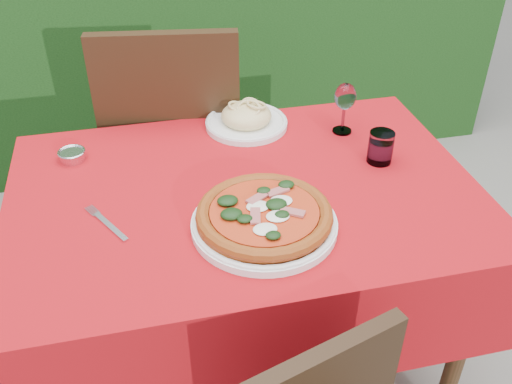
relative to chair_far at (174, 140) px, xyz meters
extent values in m
plane|color=slate|center=(0.14, -0.57, -0.59)|extent=(60.00, 60.00, 0.00)
cube|color=#422715|center=(0.14, -0.57, 0.13)|extent=(1.20, 0.80, 0.04)
cylinder|color=#422715|center=(0.68, -0.91, -0.24)|extent=(0.05, 0.05, 0.70)
cylinder|color=#422715|center=(-0.40, -0.23, -0.24)|extent=(0.05, 0.05, 0.70)
cylinder|color=#422715|center=(0.68, -0.23, -0.24)|extent=(0.05, 0.05, 0.70)
cube|color=#B40D14|center=(0.14, -0.57, 0.00)|extent=(1.26, 0.86, 0.32)
cube|color=black|center=(0.01, 0.09, -0.09)|extent=(0.53, 0.53, 0.04)
cube|color=black|center=(-0.02, -0.11, 0.19)|extent=(0.47, 0.11, 0.51)
cylinder|color=black|center=(0.24, 0.26, -0.35)|extent=(0.04, 0.04, 0.48)
cylinder|color=black|center=(-0.15, 0.32, -0.35)|extent=(0.04, 0.04, 0.48)
cylinder|color=black|center=(0.18, -0.13, -0.35)|extent=(0.04, 0.04, 0.48)
cylinder|color=black|center=(-0.21, -0.07, -0.35)|extent=(0.04, 0.04, 0.48)
cylinder|color=white|center=(0.15, -0.75, 0.17)|extent=(0.36, 0.36, 0.02)
cylinder|color=#B64F19|center=(0.15, -0.75, 0.19)|extent=(0.37, 0.37, 0.02)
cylinder|color=#AD1A0B|center=(0.15, -0.75, 0.21)|extent=(0.30, 0.30, 0.01)
cylinder|color=white|center=(0.22, -0.23, 0.17)|extent=(0.26, 0.26, 0.02)
ellipsoid|color=beige|center=(0.22, -0.23, 0.20)|extent=(0.18, 0.18, 0.07)
cylinder|color=silver|center=(0.55, -0.52, 0.20)|extent=(0.07, 0.07, 0.09)
cylinder|color=#A2C2DC|center=(0.55, -0.52, 0.19)|extent=(0.06, 0.06, 0.07)
cylinder|color=silver|center=(0.50, -0.34, 0.16)|extent=(0.06, 0.06, 0.01)
cylinder|color=silver|center=(0.50, -0.34, 0.20)|extent=(0.01, 0.01, 0.08)
ellipsoid|color=silver|center=(0.50, -0.34, 0.28)|extent=(0.07, 0.07, 0.08)
cube|color=silver|center=(-0.22, -0.66, 0.16)|extent=(0.12, 0.18, 0.01)
cylinder|color=silver|center=(-0.32, -0.32, 0.17)|extent=(0.07, 0.07, 0.03)
camera|label=1|loc=(-0.11, -1.80, 1.04)|focal=40.00mm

